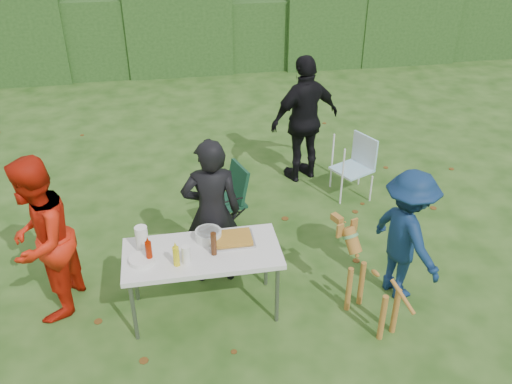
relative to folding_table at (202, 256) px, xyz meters
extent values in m
plane|color=#1E4211|center=(0.21, -0.12, -0.69)|extent=(80.00, 80.00, 0.00)
cube|color=#23471C|center=(0.21, 7.88, 0.16)|extent=(22.00, 1.40, 1.70)
cube|color=silver|center=(0.00, 0.00, 0.03)|extent=(1.50, 0.70, 0.05)
cylinder|color=slate|center=(-0.68, -0.28, -0.34)|extent=(0.04, 0.04, 0.69)
cylinder|color=slate|center=(0.68, -0.28, -0.34)|extent=(0.04, 0.04, 0.69)
cylinder|color=slate|center=(-0.68, 0.28, -0.34)|extent=(0.04, 0.04, 0.69)
cylinder|color=slate|center=(0.68, 0.28, -0.34)|extent=(0.04, 0.04, 0.69)
imported|color=black|center=(0.15, 0.51, 0.15)|extent=(0.62, 0.42, 1.67)
imported|color=red|center=(-1.50, 0.29, 0.17)|extent=(0.81, 0.95, 1.70)
imported|color=black|center=(1.66, 2.53, 0.21)|extent=(1.14, 0.76, 1.80)
imported|color=#0F274C|center=(2.04, -0.07, 0.03)|extent=(0.76, 1.04, 1.44)
cube|color=#B7B7BA|center=(0.30, 0.11, 0.06)|extent=(0.45, 0.30, 0.02)
cube|color=#B98129|center=(0.30, 0.11, 0.09)|extent=(0.40, 0.26, 0.04)
cylinder|color=gold|center=(-0.25, -0.16, 0.15)|extent=(0.06, 0.06, 0.20)
cylinder|color=#8F1700|center=(-0.49, -0.07, 0.16)|extent=(0.06, 0.06, 0.22)
cylinder|color=#47230F|center=(0.11, -0.06, 0.17)|extent=(0.06, 0.06, 0.24)
cylinder|color=white|center=(-0.55, 0.12, 0.18)|extent=(0.12, 0.12, 0.26)
cylinder|color=white|center=(-0.15, -0.14, 0.14)|extent=(0.08, 0.08, 0.18)
cylinder|color=silver|center=(0.08, 0.18, 0.10)|extent=(0.26, 0.26, 0.10)
cylinder|color=white|center=(-0.56, -0.07, 0.08)|extent=(0.24, 0.24, 0.05)
camera|label=1|loc=(-0.22, -4.16, 3.19)|focal=38.00mm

